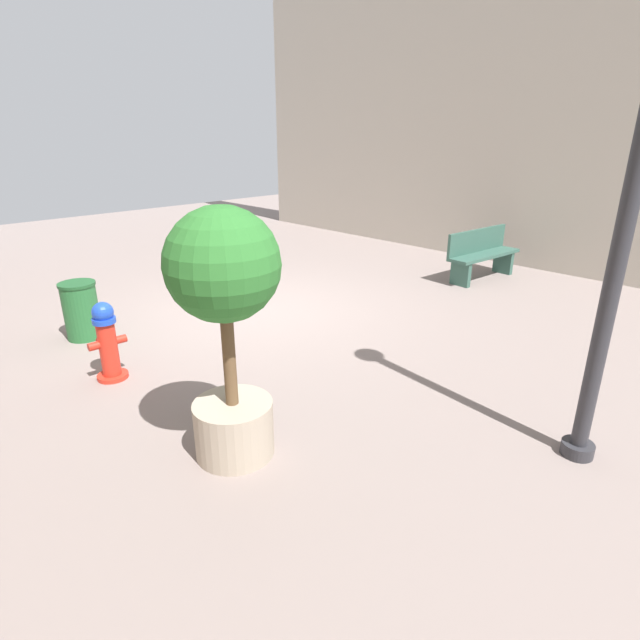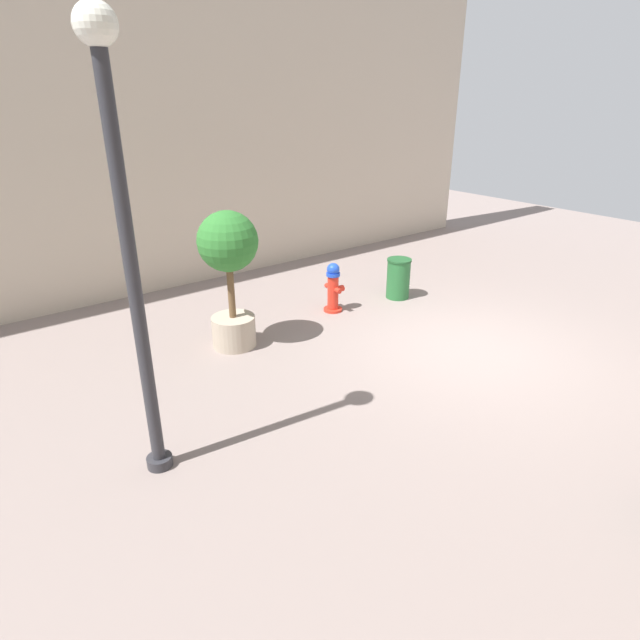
# 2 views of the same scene
# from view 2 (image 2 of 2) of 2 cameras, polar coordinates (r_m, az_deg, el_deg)

# --- Properties ---
(ground_plane) EXTENTS (23.40, 23.40, 0.00)m
(ground_plane) POSITION_cam_2_polar(r_m,az_deg,el_deg) (8.92, 15.86, -3.12)
(ground_plane) COLOR gray
(building_facade_right) EXTENTS (0.70, 18.00, 8.40)m
(building_facade_right) POSITION_cam_2_polar(r_m,az_deg,el_deg) (11.39, -19.40, 23.97)
(building_facade_right) COLOR beige
(building_facade_right) RESTS_ON ground_plane
(fire_hydrant) EXTENTS (0.43, 0.41, 0.94)m
(fire_hydrant) POSITION_cam_2_polar(r_m,az_deg,el_deg) (9.95, 1.43, 3.54)
(fire_hydrant) COLOR red
(fire_hydrant) RESTS_ON ground_plane
(planter_tree) EXTENTS (0.93, 0.93, 2.22)m
(planter_tree) POSITION_cam_2_polar(r_m,az_deg,el_deg) (8.35, -9.70, 5.93)
(planter_tree) COLOR tan
(planter_tree) RESTS_ON ground_plane
(street_lamp) EXTENTS (0.36, 0.36, 4.51)m
(street_lamp) POSITION_cam_2_polar(r_m,az_deg,el_deg) (5.24, -20.22, 10.01)
(street_lamp) COLOR #2D2D33
(street_lamp) RESTS_ON ground_plane
(trash_bin) EXTENTS (0.48, 0.48, 0.80)m
(trash_bin) POSITION_cam_2_polar(r_m,az_deg,el_deg) (10.76, 8.38, 4.44)
(trash_bin) COLOR #266633
(trash_bin) RESTS_ON ground_plane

